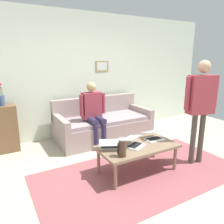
{
  "coord_description": "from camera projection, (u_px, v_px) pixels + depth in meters",
  "views": [
    {
      "loc": [
        1.83,
        2.43,
        1.75
      ],
      "look_at": [
        -0.02,
        -0.82,
        0.8
      ],
      "focal_mm": 34.89,
      "sensor_mm": 36.0,
      "label": 1
    }
  ],
  "objects": [
    {
      "name": "laptop_left",
      "position": [
        153.0,
        137.0,
        3.58
      ],
      "size": [
        0.31,
        0.31,
        0.14
      ],
      "color": "silver",
      "rests_on": "coffee_table"
    },
    {
      "name": "laptop_center",
      "position": [
        134.0,
        143.0,
        3.31
      ],
      "size": [
        0.4,
        0.4,
        0.14
      ],
      "color": "silver",
      "rests_on": "coffee_table"
    },
    {
      "name": "ground_plane",
      "position": [
        137.0,
        174.0,
        3.36
      ],
      "size": [
        7.68,
        7.68,
        0.0
      ],
      "primitive_type": "plane",
      "color": "#B7AB96"
    },
    {
      "name": "side_shelf",
      "position": [
        6.0,
        129.0,
        4.08
      ],
      "size": [
        0.42,
        0.32,
        0.88
      ],
      "color": "brown",
      "rests_on": "ground_plane"
    },
    {
      "name": "area_rug",
      "position": [
        141.0,
        174.0,
        3.35
      ],
      "size": [
        3.15,
        1.62,
        0.01
      ],
      "primitive_type": "cube",
      "color": "#994F54",
      "rests_on": "ground_plane"
    },
    {
      "name": "back_wall",
      "position": [
        81.0,
        75.0,
        4.88
      ],
      "size": [
        7.04,
        0.11,
        2.7
      ],
      "color": "silver",
      "rests_on": "ground_plane"
    },
    {
      "name": "person_standing",
      "position": [
        201.0,
        99.0,
        3.45
      ],
      "size": [
        0.59,
        0.29,
        1.71
      ],
      "color": "#4E483E",
      "rests_on": "ground_plane"
    },
    {
      "name": "couch",
      "position": [
        103.0,
        125.0,
        4.76
      ],
      "size": [
        2.02,
        0.92,
        0.88
      ],
      "color": "#A38E89",
      "rests_on": "ground_plane"
    },
    {
      "name": "person_seated",
      "position": [
        93.0,
        110.0,
        4.3
      ],
      "size": [
        0.55,
        0.51,
        1.28
      ],
      "color": "#332A4C",
      "rests_on": "ground_plane"
    },
    {
      "name": "coffee_table",
      "position": [
        138.0,
        148.0,
        3.34
      ],
      "size": [
        1.23,
        0.64,
        0.43
      ],
      "color": "#82684E",
      "rests_on": "ground_plane"
    },
    {
      "name": "laptop_right",
      "position": [
        111.0,
        145.0,
        3.23
      ],
      "size": [
        0.43,
        0.41,
        0.13
      ],
      "color": "silver",
      "rests_on": "coffee_table"
    },
    {
      "name": "flower_vase",
      "position": [
        2.0,
        99.0,
        3.94
      ],
      "size": [
        0.1,
        0.1,
        0.42
      ],
      "color": "#45578B",
      "rests_on": "side_shelf"
    },
    {
      "name": "french_press",
      "position": [
        122.0,
        147.0,
        2.94
      ],
      "size": [
        0.13,
        0.11,
        0.28
      ],
      "color": "#4C3323",
      "rests_on": "coffee_table"
    }
  ]
}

